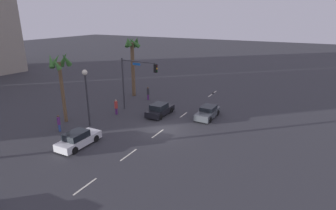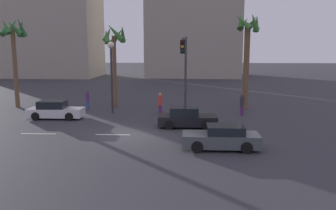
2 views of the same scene
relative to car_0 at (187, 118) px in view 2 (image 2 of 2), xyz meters
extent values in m
plane|color=#333338|center=(-3.73, -2.50, -0.66)|extent=(220.00, 220.00, 0.00)
cube|color=silver|center=(-9.68, -2.50, -0.65)|extent=(2.33, 0.14, 0.01)
cube|color=silver|center=(-4.78, -2.50, -0.65)|extent=(2.25, 0.14, 0.01)
cube|color=silver|center=(1.34, -2.50, -0.65)|extent=(1.86, 0.14, 0.01)
cube|color=black|center=(0.06, 0.00, -0.16)|extent=(4.15, 1.79, 0.68)
cube|color=black|center=(-0.18, 0.00, 0.48)|extent=(2.00, 1.56, 0.60)
cylinder|color=black|center=(1.35, 0.82, -0.34)|extent=(0.64, 0.22, 0.64)
cylinder|color=black|center=(1.34, -0.84, -0.34)|extent=(0.64, 0.22, 0.64)
cylinder|color=black|center=(-1.21, 0.84, -0.34)|extent=(0.64, 0.22, 0.64)
cylinder|color=black|center=(-1.22, -0.82, -0.34)|extent=(0.64, 0.22, 0.64)
cube|color=#474C51|center=(1.84, -5.31, -0.14)|extent=(4.23, 1.73, 0.71)
cube|color=black|center=(2.09, -5.32, 0.45)|extent=(2.04, 1.50, 0.47)
cylinder|color=black|center=(0.53, -6.10, -0.34)|extent=(0.64, 0.23, 0.64)
cylinder|color=black|center=(0.54, -4.51, -0.34)|extent=(0.64, 0.23, 0.64)
cylinder|color=black|center=(3.14, -6.12, -0.34)|extent=(0.64, 0.23, 0.64)
cylinder|color=black|center=(3.15, -4.53, -0.34)|extent=(0.64, 0.23, 0.64)
cube|color=silver|center=(-10.39, 2.51, -0.16)|extent=(4.29, 1.72, 0.67)
cube|color=black|center=(-10.64, 2.51, 0.47)|extent=(2.07, 1.50, 0.59)
cylinder|color=black|center=(-9.07, 3.31, -0.34)|extent=(0.64, 0.23, 0.64)
cylinder|color=black|center=(-9.05, 1.73, -0.34)|extent=(0.64, 0.23, 0.64)
cylinder|color=black|center=(-11.72, 3.28, -0.34)|extent=(0.64, 0.23, 0.64)
cylinder|color=black|center=(-11.70, 1.71, -0.34)|extent=(0.64, 0.23, 0.64)
cylinder|color=#38383D|center=(-0.11, 5.13, 2.57)|extent=(0.20, 0.20, 6.46)
cylinder|color=#38383D|center=(-0.22, 2.72, 5.55)|extent=(0.35, 4.83, 0.12)
cube|color=black|center=(-0.34, 0.30, 4.98)|extent=(0.33, 0.33, 0.95)
sphere|color=#360503|center=(-0.35, 0.12, 5.27)|extent=(0.20, 0.20, 0.20)
sphere|color=orange|center=(-0.35, 0.12, 4.97)|extent=(0.20, 0.20, 0.20)
sphere|color=black|center=(-0.35, 0.12, 4.67)|extent=(0.20, 0.20, 0.20)
cube|color=#1959B2|center=(-0.21, 2.96, 5.23)|extent=(0.09, 1.10, 0.28)
cylinder|color=#2D2D33|center=(-6.38, 5.05, 2.11)|extent=(0.18, 0.18, 5.52)
sphere|color=#F2EACC|center=(-6.38, 5.05, 5.15)|extent=(0.56, 0.56, 0.56)
cylinder|color=#59266B|center=(-2.24, 4.72, -0.27)|extent=(0.36, 0.36, 0.76)
cylinder|color=#BF3833|center=(-2.24, 4.72, 0.52)|extent=(0.48, 0.48, 0.83)
sphere|color=tan|center=(-2.24, 4.72, 1.05)|extent=(0.23, 0.23, 0.23)
cylinder|color=#2D478C|center=(-8.99, 6.65, -0.29)|extent=(0.33, 0.33, 0.74)
cylinder|color=#59266B|center=(-8.99, 6.65, 0.48)|extent=(0.43, 0.43, 0.80)
sphere|color=brown|center=(-8.99, 6.65, 0.99)|extent=(0.22, 0.22, 0.22)
cylinder|color=#59266B|center=(4.60, 4.53, -0.27)|extent=(0.37, 0.37, 0.76)
cylinder|color=#333338|center=(4.60, 4.53, 0.52)|extent=(0.49, 0.49, 0.83)
sphere|color=brown|center=(4.60, 4.53, 1.05)|extent=(0.23, 0.23, 0.23)
cylinder|color=brown|center=(-6.76, 8.21, 2.68)|extent=(0.37, 0.37, 6.67)
cone|color=#38702D|center=(-5.95, 8.33, 6.19)|extent=(0.76, 1.40, 1.68)
cone|color=#38702D|center=(-6.57, 8.98, 6.03)|extent=(1.53, 0.89, 1.58)
cone|color=#38702D|center=(-7.38, 8.60, 6.18)|extent=(1.14, 1.36, 1.55)
cone|color=#38702D|center=(-7.35, 7.89, 5.94)|extent=(1.02, 1.25, 1.45)
cone|color=#38702D|center=(-6.50, 7.40, 6.31)|extent=(1.66, 1.01, 1.64)
cylinder|color=brown|center=(-16.00, 7.62, 2.99)|extent=(0.40, 0.40, 7.29)
cone|color=#2D6633|center=(-15.12, 7.52, 6.75)|extent=(0.72, 1.44, 1.82)
cone|color=#2D6633|center=(-15.48, 8.24, 6.73)|extent=(1.33, 1.25, 1.69)
cone|color=#2D6633|center=(-16.32, 8.28, 6.88)|extent=(1.34, 1.03, 1.55)
cone|color=#2D6633|center=(-16.73, 7.60, 6.63)|extent=(0.59, 1.40, 1.47)
cone|color=#2D6633|center=(-16.28, 6.96, 6.79)|extent=(1.34, 0.99, 1.50)
cone|color=#2D6633|center=(-15.55, 7.09, 6.69)|extent=(1.39, 1.31, 1.39)
cylinder|color=brown|center=(5.34, 7.47, 3.19)|extent=(0.52, 0.52, 7.68)
cone|color=#38702D|center=(6.08, 7.39, 7.02)|extent=(0.68, 1.27, 1.57)
cone|color=#38702D|center=(5.79, 7.98, 7.08)|extent=(1.34, 1.28, 1.40)
cone|color=#38702D|center=(5.05, 8.06, 7.02)|extent=(1.41, 1.07, 1.37)
cone|color=#38702D|center=(4.71, 7.49, 7.20)|extent=(0.60, 1.05, 1.39)
cone|color=#38702D|center=(4.81, 6.73, 7.13)|extent=(1.76, 1.49, 1.59)
cone|color=#38702D|center=(5.79, 6.90, 7.13)|extent=(1.23, 1.14, 1.56)
cube|color=#9E9384|center=(1.65, 45.74, 12.36)|extent=(18.67, 15.22, 26.04)
camera|label=1|loc=(-26.15, -15.11, 10.62)|focal=28.87mm
camera|label=2|loc=(-0.16, -24.03, 4.89)|focal=36.99mm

